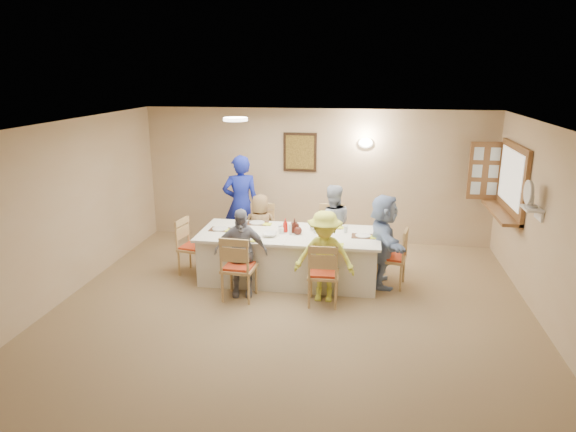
% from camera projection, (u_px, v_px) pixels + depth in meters
% --- Properties ---
extents(ground, '(7.00, 7.00, 0.00)m').
position_uv_depth(ground, '(286.00, 324.00, 6.65)').
color(ground, '#876F52').
extents(room_walls, '(7.00, 7.00, 7.00)m').
position_uv_depth(room_walls, '(286.00, 211.00, 6.23)').
color(room_walls, tan).
rests_on(room_walls, ground).
extents(wall_picture, '(0.62, 0.05, 0.72)m').
position_uv_depth(wall_picture, '(300.00, 152.00, 9.52)').
color(wall_picture, '#372113').
rests_on(wall_picture, room_walls).
extents(wall_sconce, '(0.26, 0.09, 0.18)m').
position_uv_depth(wall_sconce, '(366.00, 143.00, 9.26)').
color(wall_sconce, white).
rests_on(wall_sconce, room_walls).
extents(ceiling_light, '(0.36, 0.36, 0.05)m').
position_uv_depth(ceiling_light, '(235.00, 119.00, 7.55)').
color(ceiling_light, white).
rests_on(ceiling_light, room_walls).
extents(serving_hatch, '(0.06, 1.50, 1.15)m').
position_uv_depth(serving_hatch, '(512.00, 180.00, 8.04)').
color(serving_hatch, brown).
rests_on(serving_hatch, room_walls).
extents(hatch_sill, '(0.30, 1.50, 0.05)m').
position_uv_depth(hatch_sill, '(501.00, 212.00, 8.20)').
color(hatch_sill, brown).
rests_on(hatch_sill, room_walls).
extents(shutter_door, '(0.55, 0.04, 1.00)m').
position_uv_depth(shutter_door, '(485.00, 171.00, 8.80)').
color(shutter_door, brown).
rests_on(shutter_door, room_walls).
extents(fan_shelf, '(0.22, 0.36, 0.03)m').
position_uv_depth(fan_shelf, '(532.00, 208.00, 6.79)').
color(fan_shelf, white).
rests_on(fan_shelf, room_walls).
extents(desk_fan, '(0.30, 0.30, 0.28)m').
position_uv_depth(desk_fan, '(531.00, 197.00, 6.76)').
color(desk_fan, '#A5A5A8').
rests_on(desk_fan, fan_shelf).
extents(dining_table, '(2.77, 1.17, 0.76)m').
position_uv_depth(dining_table, '(289.00, 256.00, 7.98)').
color(dining_table, white).
rests_on(dining_table, ground).
extents(chair_back_left, '(0.51, 0.51, 0.96)m').
position_uv_depth(chair_back_left, '(262.00, 233.00, 8.80)').
color(chair_back_left, tan).
rests_on(chair_back_left, ground).
extents(chair_back_right, '(0.52, 0.52, 1.00)m').
position_uv_depth(chair_back_right, '(332.00, 235.00, 8.61)').
color(chair_back_right, tan).
rests_on(chair_back_right, ground).
extents(chair_front_left, '(0.49, 0.49, 0.97)m').
position_uv_depth(chair_front_left, '(239.00, 266.00, 7.28)').
color(chair_front_left, tan).
rests_on(chair_front_left, ground).
extents(chair_front_right, '(0.45, 0.45, 0.92)m').
position_uv_depth(chair_front_right, '(323.00, 273.00, 7.10)').
color(chair_front_right, tan).
rests_on(chair_front_right, ground).
extents(chair_left_end, '(0.50, 0.50, 0.90)m').
position_uv_depth(chair_left_end, '(194.00, 247.00, 8.19)').
color(chair_left_end, tan).
rests_on(chair_left_end, ground).
extents(chair_right_end, '(0.51, 0.51, 0.91)m').
position_uv_depth(chair_right_end, '(391.00, 257.00, 7.72)').
color(chair_right_end, tan).
rests_on(chair_right_end, ground).
extents(diner_back_left, '(0.68, 0.53, 1.18)m').
position_uv_depth(diner_back_left, '(261.00, 229.00, 8.65)').
color(diner_back_left, brown).
rests_on(diner_back_left, ground).
extents(diner_back_right, '(0.87, 0.78, 1.39)m').
position_uv_depth(diner_back_right, '(332.00, 226.00, 8.45)').
color(diner_back_right, '#A8B1C5').
rests_on(diner_back_right, ground).
extents(diner_front_left, '(0.86, 0.55, 1.30)m').
position_uv_depth(diner_front_left, '(241.00, 252.00, 7.35)').
color(diner_front_left, gray).
rests_on(diner_front_left, ground).
extents(diner_front_right, '(0.88, 0.54, 1.32)m').
position_uv_depth(diner_front_right, '(324.00, 256.00, 7.16)').
color(diner_front_right, '#EAF44E').
rests_on(diner_front_right, ground).
extents(diner_right_end, '(1.45, 0.83, 1.42)m').
position_uv_depth(diner_right_end, '(383.00, 241.00, 7.67)').
color(diner_right_end, '#93ADDB').
rests_on(diner_right_end, ground).
extents(caregiver, '(0.89, 0.80, 1.76)m').
position_uv_depth(caregiver, '(241.00, 204.00, 9.09)').
color(caregiver, '#162297').
rests_on(caregiver, ground).
extents(placemat_fl, '(0.33, 0.25, 0.01)m').
position_uv_depth(placemat_fl, '(245.00, 239.00, 7.56)').
color(placemat_fl, '#472B19').
rests_on(placemat_fl, dining_table).
extents(plate_fl, '(0.25, 0.25, 0.02)m').
position_uv_depth(plate_fl, '(245.00, 239.00, 7.56)').
color(plate_fl, white).
rests_on(plate_fl, dining_table).
extents(napkin_fl, '(0.14, 0.14, 0.01)m').
position_uv_depth(napkin_fl, '(256.00, 240.00, 7.49)').
color(napkin_fl, '#E1F333').
rests_on(napkin_fl, dining_table).
extents(placemat_fr, '(0.33, 0.24, 0.01)m').
position_uv_depth(placemat_fr, '(326.00, 243.00, 7.38)').
color(placemat_fr, '#472B19').
rests_on(placemat_fr, dining_table).
extents(plate_fr, '(0.23, 0.23, 0.01)m').
position_uv_depth(plate_fr, '(326.00, 243.00, 7.38)').
color(plate_fr, white).
rests_on(plate_fr, dining_table).
extents(napkin_fr, '(0.14, 0.14, 0.01)m').
position_uv_depth(napkin_fr, '(338.00, 245.00, 7.31)').
color(napkin_fr, '#E1F333').
rests_on(napkin_fr, dining_table).
extents(placemat_bl, '(0.36, 0.26, 0.01)m').
position_uv_depth(placemat_bl, '(257.00, 223.00, 8.36)').
color(placemat_bl, '#472B19').
rests_on(placemat_bl, dining_table).
extents(plate_bl, '(0.25, 0.25, 0.02)m').
position_uv_depth(plate_bl, '(257.00, 223.00, 8.36)').
color(plate_bl, white).
rests_on(plate_bl, dining_table).
extents(napkin_bl, '(0.13, 0.13, 0.01)m').
position_uv_depth(napkin_bl, '(267.00, 224.00, 8.28)').
color(napkin_bl, '#E1F333').
rests_on(napkin_bl, dining_table).
extents(placemat_br, '(0.35, 0.26, 0.01)m').
position_uv_depth(placemat_br, '(331.00, 226.00, 8.18)').
color(placemat_br, '#472B19').
rests_on(placemat_br, dining_table).
extents(plate_br, '(0.24, 0.24, 0.02)m').
position_uv_depth(plate_br, '(331.00, 226.00, 8.18)').
color(plate_br, white).
rests_on(plate_br, dining_table).
extents(napkin_br, '(0.14, 0.14, 0.01)m').
position_uv_depth(napkin_br, '(342.00, 228.00, 8.10)').
color(napkin_br, '#E1F333').
rests_on(napkin_br, dining_table).
extents(placemat_le, '(0.33, 0.25, 0.01)m').
position_uv_depth(placemat_le, '(220.00, 229.00, 8.04)').
color(placemat_le, '#472B19').
rests_on(placemat_le, dining_table).
extents(plate_le, '(0.25, 0.25, 0.02)m').
position_uv_depth(plate_le, '(220.00, 229.00, 8.03)').
color(plate_le, white).
rests_on(plate_le, dining_table).
extents(napkin_le, '(0.15, 0.15, 0.01)m').
position_uv_depth(napkin_le, '(230.00, 230.00, 7.96)').
color(napkin_le, '#E1F333').
rests_on(napkin_le, dining_table).
extents(placemat_re, '(0.34, 0.26, 0.01)m').
position_uv_depth(placemat_re, '(363.00, 236.00, 7.70)').
color(placemat_re, '#472B19').
rests_on(placemat_re, dining_table).
extents(plate_re, '(0.23, 0.23, 0.01)m').
position_uv_depth(plate_re, '(363.00, 236.00, 7.70)').
color(plate_re, white).
rests_on(plate_re, dining_table).
extents(napkin_re, '(0.15, 0.15, 0.01)m').
position_uv_depth(napkin_re, '(375.00, 237.00, 7.63)').
color(napkin_re, '#E1F333').
rests_on(napkin_re, dining_table).
extents(teacup_a, '(0.13, 0.13, 0.09)m').
position_uv_depth(teacup_a, '(233.00, 234.00, 7.65)').
color(teacup_a, white).
rests_on(teacup_a, dining_table).
extents(teacup_b, '(0.12, 0.12, 0.09)m').
position_uv_depth(teacup_b, '(318.00, 222.00, 8.26)').
color(teacup_b, white).
rests_on(teacup_b, dining_table).
extents(bowl_a, '(0.27, 0.27, 0.05)m').
position_uv_depth(bowl_a, '(270.00, 235.00, 7.70)').
color(bowl_a, white).
rests_on(bowl_a, dining_table).
extents(bowl_b, '(0.27, 0.27, 0.06)m').
position_uv_depth(bowl_b, '(316.00, 228.00, 8.02)').
color(bowl_b, white).
rests_on(bowl_b, dining_table).
extents(condiment_ketchup, '(0.09, 0.09, 0.21)m').
position_uv_depth(condiment_ketchup, '(285.00, 225.00, 7.88)').
color(condiment_ketchup, red).
rests_on(condiment_ketchup, dining_table).
extents(condiment_brown, '(0.15, 0.15, 0.22)m').
position_uv_depth(condiment_brown, '(294.00, 226.00, 7.87)').
color(condiment_brown, '#4C1C14').
rests_on(condiment_brown, dining_table).
extents(condiment_malt, '(0.22, 0.22, 0.17)m').
position_uv_depth(condiment_malt, '(298.00, 229.00, 7.79)').
color(condiment_malt, '#4C1C14').
rests_on(condiment_malt, dining_table).
extents(drinking_glass, '(0.06, 0.06, 0.10)m').
position_uv_depth(drinking_glass, '(280.00, 228.00, 7.93)').
color(drinking_glass, silver).
rests_on(drinking_glass, dining_table).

